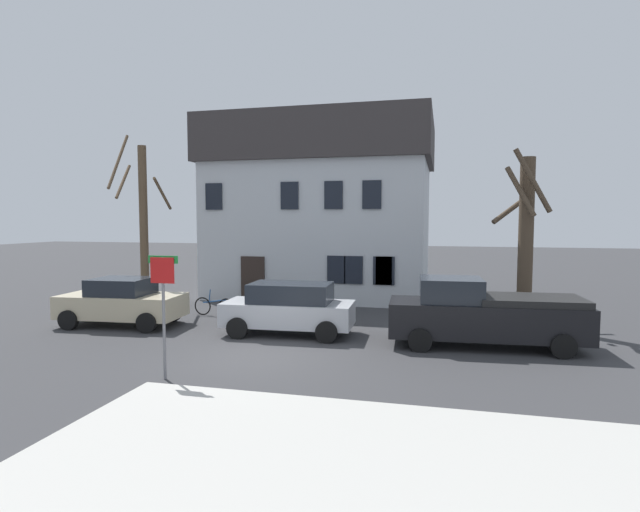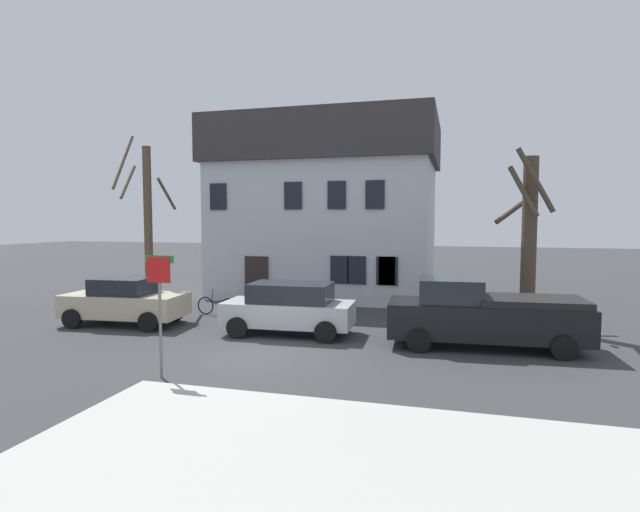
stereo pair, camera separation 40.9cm
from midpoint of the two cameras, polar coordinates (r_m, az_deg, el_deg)
name	(u,v)px [view 2 (the right image)]	position (r m, az deg, el deg)	size (l,w,h in m)	color
ground_plane	(256,356)	(14.17, -6.49, -11.22)	(120.00, 120.00, 0.00)	#38383A
building_main	(328,207)	(25.45, 1.36, 5.61)	(10.76, 7.79, 8.61)	silver
tree_bare_near	(147,222)	(22.13, -18.59, 3.65)	(2.28, 2.25, 7.38)	brown
tree_bare_mid	(529,237)	(18.98, 23.20, 2.04)	(1.92, 1.99, 6.17)	#4C3D2D
car_beige_sedan	(125,301)	(19.19, -20.72, -4.82)	(4.35, 2.38, 1.69)	#C6B793
car_silver_wagon	(289,308)	(16.47, -2.81, -5.88)	(4.29, 2.17, 1.69)	#B7BABF
pickup_truck_black	(484,315)	(15.57, 18.83, -6.33)	(5.70, 2.42, 2.03)	black
street_sign_pole	(160,293)	(12.30, -16.88, -4.04)	(0.76, 0.07, 2.92)	slate
bicycle_leaning	(217,306)	(20.12, -11.06, -5.60)	(1.75, 0.16, 1.03)	black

